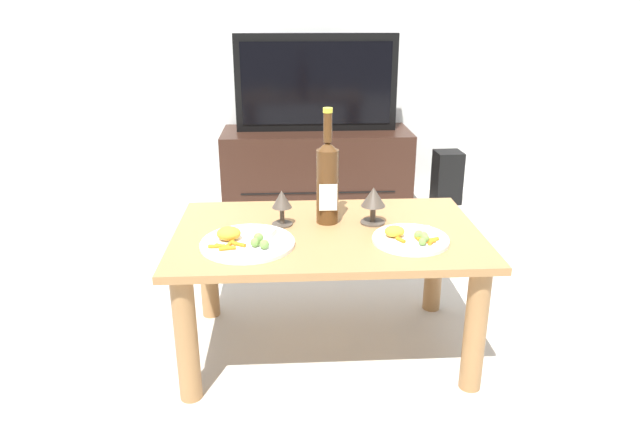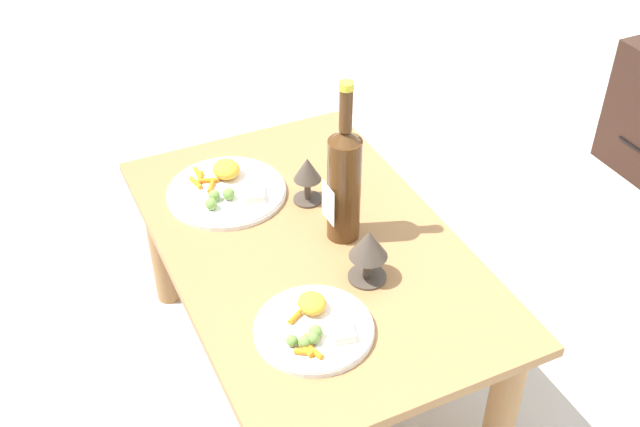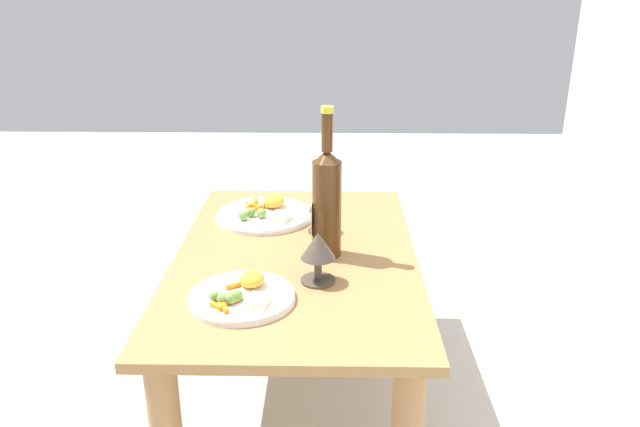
# 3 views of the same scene
# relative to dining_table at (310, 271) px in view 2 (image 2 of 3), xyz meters

# --- Properties ---
(ground_plane) EXTENTS (6.40, 6.40, 0.00)m
(ground_plane) POSITION_rel_dining_table_xyz_m (0.00, 0.00, -0.37)
(ground_plane) COLOR #B7B2A8
(dining_table) EXTENTS (1.03, 0.65, 0.45)m
(dining_table) POSITION_rel_dining_table_xyz_m (0.00, 0.00, 0.00)
(dining_table) COLOR #9E7042
(dining_table) RESTS_ON ground_plane
(wine_bottle) EXTENTS (0.08, 0.08, 0.40)m
(wine_bottle) POSITION_rel_dining_table_xyz_m (0.01, 0.08, 0.25)
(wine_bottle) COLOR #4C2D14
(wine_bottle) RESTS_ON dining_table
(goblet_left) EXTENTS (0.07, 0.07, 0.12)m
(goblet_left) POSITION_rel_dining_table_xyz_m (-0.15, 0.06, 0.17)
(goblet_left) COLOR #473D33
(goblet_left) RESTS_ON dining_table
(goblet_right) EXTENTS (0.09, 0.09, 0.13)m
(goblet_right) POSITION_rel_dining_table_xyz_m (0.16, 0.06, 0.18)
(goblet_right) COLOR #473D33
(goblet_right) RESTS_ON dining_table
(dinner_plate_left) EXTENTS (0.30, 0.30, 0.05)m
(dinner_plate_left) POSITION_rel_dining_table_xyz_m (-0.26, -0.11, 0.10)
(dinner_plate_left) COLOR white
(dinner_plate_left) RESTS_ON dining_table
(dinner_plate_right) EXTENTS (0.25, 0.25, 0.05)m
(dinner_plate_right) POSITION_rel_dining_table_xyz_m (0.26, -0.11, 0.10)
(dinner_plate_right) COLOR white
(dinner_plate_right) RESTS_ON dining_table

